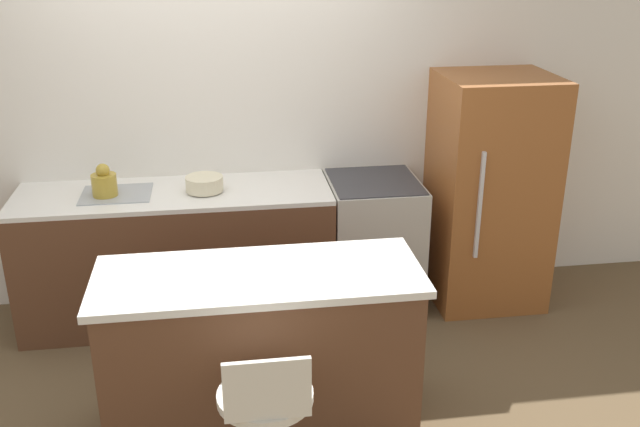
# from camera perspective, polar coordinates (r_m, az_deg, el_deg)

# --- Properties ---
(ground_plane) EXTENTS (14.00, 14.00, 0.00)m
(ground_plane) POSITION_cam_1_polar(r_m,az_deg,el_deg) (4.78, -7.33, -9.77)
(ground_plane) COLOR brown
(wall_back) EXTENTS (8.00, 0.06, 2.60)m
(wall_back) POSITION_cam_1_polar(r_m,az_deg,el_deg) (4.93, -8.27, 7.62)
(wall_back) COLOR white
(wall_back) RESTS_ON ground_plane
(back_counter) EXTENTS (2.04, 0.65, 0.92)m
(back_counter) POSITION_cam_1_polar(r_m,az_deg,el_deg) (4.89, -11.28, -3.27)
(back_counter) COLOR brown
(back_counter) RESTS_ON ground_plane
(kitchen_island) EXTENTS (1.64, 0.64, 0.91)m
(kitchen_island) POSITION_cam_1_polar(r_m,az_deg,el_deg) (3.78, -4.72, -10.88)
(kitchen_island) COLOR brown
(kitchen_island) RESTS_ON ground_plane
(oven_range) EXTENTS (0.61, 0.67, 0.92)m
(oven_range) POSITION_cam_1_polar(r_m,az_deg,el_deg) (4.98, 4.24, -2.36)
(oven_range) COLOR #B7B2A8
(oven_range) RESTS_ON ground_plane
(refrigerator) EXTENTS (0.74, 0.72, 1.61)m
(refrigerator) POSITION_cam_1_polar(r_m,az_deg,el_deg) (5.07, 13.38, 1.74)
(refrigerator) COLOR #995628
(refrigerator) RESTS_ON ground_plane
(kettle) EXTENTS (0.16, 0.16, 0.21)m
(kettle) POSITION_cam_1_polar(r_m,az_deg,el_deg) (4.71, -16.88, 2.38)
(kettle) COLOR #B29333
(kettle) RESTS_ON back_counter
(mixing_bowl) EXTENTS (0.24, 0.24, 0.09)m
(mixing_bowl) POSITION_cam_1_polar(r_m,az_deg,el_deg) (4.66, -9.23, 2.38)
(mixing_bowl) COLOR beige
(mixing_bowl) RESTS_ON back_counter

